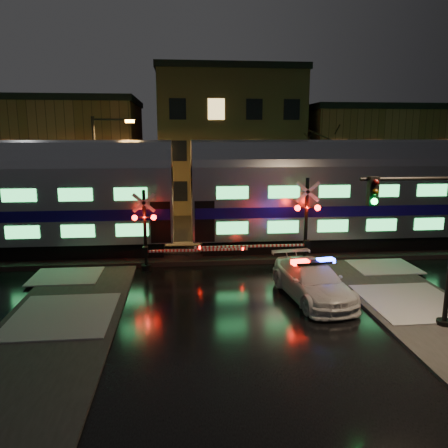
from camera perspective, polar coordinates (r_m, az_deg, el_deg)
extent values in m
plane|color=black|center=(19.24, 1.37, -7.91)|extent=(120.00, 120.00, 0.00)
cube|color=black|center=(23.95, -0.08, -3.68)|extent=(90.00, 4.20, 0.24)
cube|color=#2D2D2D|center=(14.23, -23.38, -15.93)|extent=(4.00, 20.00, 0.12)
cube|color=#573122|center=(41.48, -20.87, 8.14)|extent=(14.00, 10.00, 9.00)
cube|color=brown|center=(40.73, 0.36, 10.60)|extent=(12.00, 11.00, 11.50)
cube|color=#573122|center=(43.61, 17.86, 8.14)|extent=(12.00, 10.00, 8.50)
cube|color=black|center=(27.06, 23.36, -1.73)|extent=(24.00, 2.40, 0.80)
cube|color=#B7BAC1|center=(26.66, 23.75, 3.09)|extent=(25.00, 3.05, 3.80)
cube|color=#100969|center=(26.72, 23.68, 2.24)|extent=(24.75, 3.09, 0.55)
cube|color=#3ADE66|center=(25.51, 25.23, 0.00)|extent=(21.00, 0.05, 0.62)
cube|color=#3ADE66|center=(25.25, 25.57, 4.00)|extent=(21.00, 0.05, 0.62)
cylinder|color=#B7BAC1|center=(26.50, 24.05, 6.72)|extent=(25.00, 3.05, 3.05)
imported|color=silver|center=(17.80, 11.46, -7.30)|extent=(2.67, 5.23, 1.45)
cube|color=black|center=(17.57, 11.56, -4.93)|extent=(1.55, 0.58, 0.10)
cube|color=#FF0C05|center=(17.34, 9.92, -4.95)|extent=(0.70, 0.42, 0.17)
cube|color=#1426FF|center=(17.78, 13.17, -4.66)|extent=(0.70, 0.42, 0.17)
cylinder|color=black|center=(22.17, 10.47, -5.01)|extent=(0.55, 0.55, 0.33)
cylinder|color=black|center=(21.69, 10.66, 0.15)|extent=(0.18, 0.18, 4.40)
sphere|color=#FF0C05|center=(21.25, 9.59, 2.06)|extent=(0.29, 0.29, 0.29)
sphere|color=#FF0C05|center=(21.53, 12.13, 2.09)|extent=(0.29, 0.29, 0.29)
cube|color=white|center=(21.08, 3.54, -2.91)|extent=(5.50, 0.10, 0.10)
cube|color=black|center=(21.68, 10.74, -2.69)|extent=(0.25, 0.30, 0.45)
cylinder|color=black|center=(21.41, -10.11, -5.64)|extent=(0.49, 0.49, 0.29)
cylinder|color=black|center=(20.96, -10.28, -0.91)|extent=(0.16, 0.16, 3.91)
sphere|color=#FF0C05|center=(20.69, -11.60, 0.81)|extent=(0.25, 0.25, 0.25)
sphere|color=#FF0C05|center=(20.61, -9.17, 0.86)|extent=(0.25, 0.25, 0.25)
cube|color=white|center=(20.87, -3.54, -3.42)|extent=(4.88, 0.10, 0.10)
cube|color=black|center=(20.93, -10.24, -3.54)|extent=(0.25, 0.30, 0.45)
cylinder|color=black|center=(16.88, 26.79, -11.56)|extent=(0.51, 0.51, 0.27)
cylinder|color=black|center=(14.88, 23.18, 5.46)|extent=(3.26, 0.11, 0.11)
cube|color=black|center=(14.22, 18.86, 4.06)|extent=(0.29, 0.25, 0.90)
sphere|color=#0CFF3F|center=(14.12, 19.05, 2.81)|extent=(0.20, 0.20, 0.20)
cylinder|color=black|center=(27.62, -16.36, 5.55)|extent=(0.19, 0.19, 7.50)
cylinder|color=black|center=(27.32, -14.41, 13.08)|extent=(2.25, 0.11, 0.11)
cube|color=orange|center=(27.18, -12.20, 12.99)|extent=(0.52, 0.26, 0.17)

